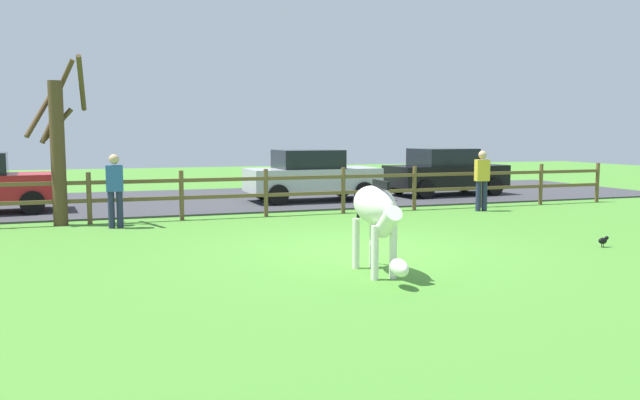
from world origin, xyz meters
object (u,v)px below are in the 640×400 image
(bare_tree, at_px, (58,144))
(zebra, at_px, (376,213))
(crow_on_grass, at_px, (603,240))
(visitor_right_of_tree, at_px, (115,187))
(parked_car_black, at_px, (445,171))
(parked_car_silver, at_px, (311,175))
(visitor_left_of_tree, at_px, (482,178))

(bare_tree, distance_m, zebra, 8.50)
(crow_on_grass, height_order, visitor_right_of_tree, visitor_right_of_tree)
(crow_on_grass, bearing_deg, parked_car_black, 76.93)
(parked_car_silver, bearing_deg, bare_tree, -158.54)
(zebra, relative_size, visitor_left_of_tree, 1.18)
(bare_tree, xyz_separation_m, parked_car_silver, (6.94, 2.73, -1.00))
(crow_on_grass, xyz_separation_m, parked_car_silver, (-2.67, 9.05, 0.72))
(zebra, distance_m, parked_car_black, 12.28)
(visitor_right_of_tree, bearing_deg, parked_car_black, 20.29)
(bare_tree, relative_size, visitor_right_of_tree, 2.32)
(crow_on_grass, distance_m, parked_car_silver, 9.47)
(parked_car_black, xyz_separation_m, visitor_left_of_tree, (-1.17, -3.90, 0.06))
(zebra, height_order, parked_car_black, parked_car_black)
(parked_car_black, distance_m, visitor_left_of_tree, 4.07)
(bare_tree, relative_size, crow_on_grass, 17.72)
(bare_tree, distance_m, visitor_left_of_tree, 10.70)
(crow_on_grass, bearing_deg, parked_car_silver, 106.43)
(bare_tree, xyz_separation_m, visitor_left_of_tree, (10.62, -0.87, -0.94))
(parked_car_silver, xyz_separation_m, visitor_left_of_tree, (3.68, -3.60, 0.06))
(bare_tree, bearing_deg, parked_car_black, 14.44)
(visitor_left_of_tree, xyz_separation_m, visitor_right_of_tree, (-9.45, -0.02, 0.00))
(parked_car_silver, relative_size, visitor_left_of_tree, 2.47)
(parked_car_silver, relative_size, parked_car_black, 0.98)
(parked_car_black, bearing_deg, visitor_left_of_tree, -106.64)
(visitor_left_of_tree, bearing_deg, crow_on_grass, -100.45)
(parked_car_black, relative_size, visitor_right_of_tree, 2.51)
(bare_tree, bearing_deg, parked_car_silver, 21.46)
(bare_tree, distance_m, crow_on_grass, 11.63)
(crow_on_grass, bearing_deg, bare_tree, 146.67)
(visitor_left_of_tree, bearing_deg, parked_car_silver, 135.61)
(zebra, xyz_separation_m, parked_car_black, (7.06, 10.04, -0.08))
(parked_car_silver, distance_m, visitor_left_of_tree, 5.14)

